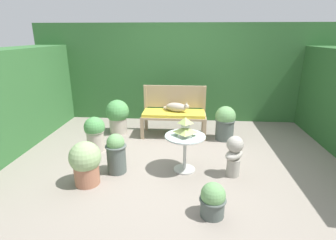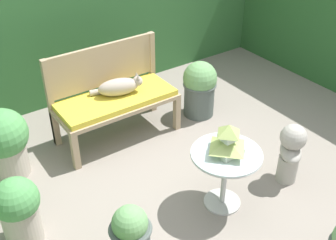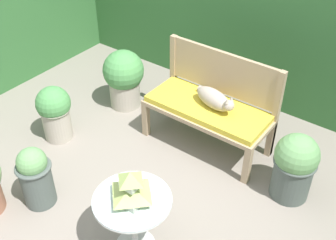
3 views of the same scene
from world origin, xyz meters
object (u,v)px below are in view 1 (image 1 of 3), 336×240
at_px(pagoda_birdhouse, 185,128).
at_px(potted_plant_path_edge, 213,200).
at_px(garden_bench, 174,115).
at_px(potted_plant_bench_left, 118,115).
at_px(patio_table, 185,143).
at_px(potted_plant_hedge_corner, 86,162).
at_px(potted_plant_table_near, 116,153).
at_px(potted_plant_bench_right, 225,122).
at_px(potted_plant_table_far, 95,133).
at_px(cat, 177,107).
at_px(garden_bust, 234,154).

height_order(pagoda_birdhouse, potted_plant_path_edge, pagoda_birdhouse).
bearing_deg(garden_bench, potted_plant_bench_left, 177.70).
xyz_separation_m(patio_table, potted_plant_hedge_corner, (-1.25, -0.46, -0.11)).
bearing_deg(garden_bench, potted_plant_table_near, -115.85).
relative_size(potted_plant_bench_right, potted_plant_hedge_corner, 1.08).
bearing_deg(patio_table, potted_plant_table_far, 159.53).
bearing_deg(cat, potted_plant_bench_right, 5.20).
xyz_separation_m(garden_bench, pagoda_birdhouse, (0.23, -1.35, 0.24)).
height_order(patio_table, potted_plant_hedge_corner, potted_plant_hedge_corner).
bearing_deg(potted_plant_bench_left, potted_plant_path_edge, -55.21).
xyz_separation_m(potted_plant_table_near, potted_plant_path_edge, (1.26, -0.84, -0.10)).
distance_m(garden_bust, potted_plant_table_near, 1.61).
xyz_separation_m(patio_table, potted_plant_table_near, (-0.95, -0.13, -0.12)).
height_order(potted_plant_table_near, potted_plant_hedge_corner, potted_plant_hedge_corner).
relative_size(pagoda_birdhouse, potted_plant_hedge_corner, 0.45).
distance_m(garden_bench, potted_plant_table_near, 1.65).
bearing_deg(potted_plant_table_far, garden_bust, -16.90).
xyz_separation_m(garden_bust, potted_plant_bench_left, (-1.99, 1.49, 0.03)).
bearing_deg(potted_plant_hedge_corner, potted_plant_bench_left, 92.28).
bearing_deg(potted_plant_table_far, potted_plant_hedge_corner, -76.99).
xyz_separation_m(potted_plant_path_edge, potted_plant_table_far, (-1.80, 1.52, 0.13)).
distance_m(potted_plant_bench_right, potted_plant_path_edge, 2.23).
height_order(cat, potted_plant_hedge_corner, cat).
bearing_deg(cat, pagoda_birdhouse, -67.60).
relative_size(potted_plant_bench_right, potted_plant_path_edge, 1.62).
height_order(potted_plant_hedge_corner, potted_plant_table_far, same).
relative_size(garden_bench, potted_plant_bench_right, 1.91).
relative_size(cat, potted_plant_bench_left, 0.74).
height_order(potted_plant_table_near, potted_plant_table_far, potted_plant_table_far).
bearing_deg(potted_plant_path_edge, garden_bust, 68.00).
relative_size(pagoda_birdhouse, potted_plant_bench_left, 0.40).
xyz_separation_m(potted_plant_table_near, potted_plant_hedge_corner, (-0.31, -0.33, 0.01)).
relative_size(garden_bench, patio_table, 2.12).
distance_m(pagoda_birdhouse, garden_bust, 0.74).
distance_m(garden_bench, cat, 0.16).
bearing_deg(garden_bench, patio_table, -80.26).
height_order(garden_bust, potted_plant_bench_right, potted_plant_bench_right).
bearing_deg(potted_plant_path_edge, patio_table, 108.00).
relative_size(pagoda_birdhouse, garden_bust, 0.45).
bearing_deg(potted_plant_table_far, patio_table, -20.47).
height_order(cat, potted_plant_table_far, cat).
distance_m(patio_table, potted_plant_table_far, 1.59).
bearing_deg(garden_bust, pagoda_birdhouse, 123.38).
relative_size(patio_table, potted_plant_hedge_corner, 0.97).
bearing_deg(patio_table, cat, 97.46).
height_order(potted_plant_bench_right, potted_plant_path_edge, potted_plant_bench_right).
bearing_deg(potted_plant_table_near, cat, 62.84).
relative_size(potted_plant_path_edge, potted_plant_table_far, 0.66).
height_order(garden_bench, potted_plant_hedge_corner, potted_plant_hedge_corner).
relative_size(pagoda_birdhouse, potted_plant_path_edge, 0.68).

